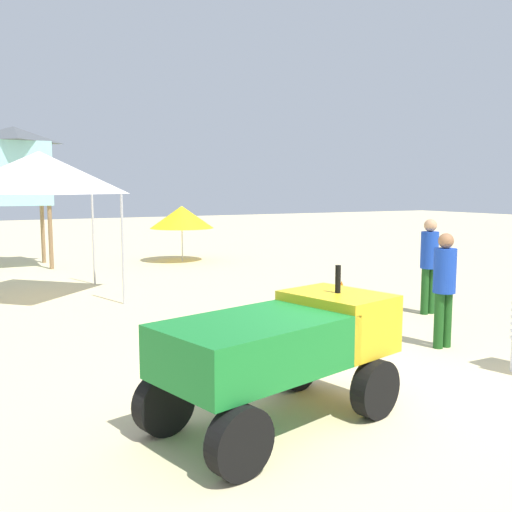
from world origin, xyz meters
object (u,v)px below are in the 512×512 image
surfboard_pile (314,315)px  popup_canopy (40,173)px  beach_umbrella_mid (182,217)px  traffic_cone_near (341,293)px  lifeguard_near_center (429,259)px  utility_cart (284,345)px  lifeguard_tower (15,166)px  lifeguard_near_left (444,282)px

surfboard_pile → popup_canopy: bearing=127.8°
beach_umbrella_mid → traffic_cone_near: bearing=-87.8°
lifeguard_near_center → utility_cart: bearing=-149.1°
lifeguard_near_center → traffic_cone_near: (-0.95, 1.36, -0.77)m
utility_cart → lifeguard_tower: (-1.14, 13.14, 2.18)m
popup_canopy → traffic_cone_near: size_ratio=6.16×
surfboard_pile → lifeguard_near_left: lifeguard_near_left is taller
utility_cart → lifeguard_near_left: lifeguard_near_left is taller
lifeguard_near_left → traffic_cone_near: bearing=80.7°
surfboard_pile → traffic_cone_near: 1.86m
utility_cart → lifeguard_near_left: 3.60m
lifeguard_near_left → popup_canopy: bearing=124.6°
lifeguard_near_left → beach_umbrella_mid: (0.20, 11.09, 0.45)m
lifeguard_tower → beach_umbrella_mid: bearing=-10.6°
lifeguard_near_center → traffic_cone_near: lifeguard_near_center is taller
lifeguard_near_left → popup_canopy: popup_canopy is taller
surfboard_pile → lifeguard_near_left: 2.28m
popup_canopy → lifeguard_near_left: bearing=-55.4°
utility_cart → lifeguard_tower: size_ratio=0.68×
traffic_cone_near → lifeguard_tower: bearing=119.7°
utility_cart → lifeguard_near_center: 5.67m
surfboard_pile → beach_umbrella_mid: (1.13, 9.15, 1.21)m
traffic_cone_near → beach_umbrella_mid: bearing=92.2°
surfboard_pile → lifeguard_tower: (-3.61, 10.04, 2.76)m
surfboard_pile → popup_canopy: size_ratio=0.85×
lifeguard_near_center → traffic_cone_near: bearing=124.9°
lifeguard_tower → traffic_cone_near: 10.56m
utility_cart → beach_umbrella_mid: bearing=73.6°
popup_canopy → lifeguard_tower: (0.03, 5.35, 0.33)m
lifeguard_near_center → popup_canopy: size_ratio=0.57×
surfboard_pile → lifeguard_near_center: size_ratio=1.49×
surfboard_pile → popup_canopy: popup_canopy is taller
surfboard_pile → lifeguard_near_left: bearing=-64.3°
utility_cart → lifeguard_near_center: bearing=30.9°
surfboard_pile → beach_umbrella_mid: size_ratio=1.29×
lifeguard_tower → traffic_cone_near: (5.06, -8.87, -2.71)m
lifeguard_near_center → beach_umbrella_mid: bearing=97.7°
beach_umbrella_mid → lifeguard_near_left: bearing=-91.0°
lifeguard_near_center → lifeguard_tower: lifeguard_tower is taller
surfboard_pile → utility_cart: bearing=-128.5°
popup_canopy → utility_cart: bearing=-81.4°
utility_cart → popup_canopy: popup_canopy is taller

